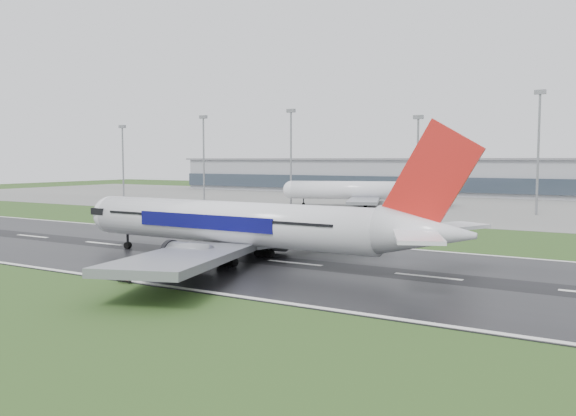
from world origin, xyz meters
The scene contains 12 objects.
ground centered at (0.00, 0.00, 0.00)m, with size 520.00×520.00×0.00m, color #254318.
runway centered at (0.00, 0.00, 0.05)m, with size 400.00×45.00×0.10m, color black.
apron centered at (0.00, 125.00, 0.04)m, with size 400.00×130.00×0.08m, color slate.
terminal centered at (0.00, 185.00, 7.50)m, with size 240.00×36.00×15.00m, color gray.
main_airliner centered at (34.31, -2.72, 9.69)m, with size 64.96×61.87×19.18m, color silver, non-canonical shape.
parked_airliner centered at (5.64, 104.10, 8.39)m, with size 56.73×52.82×16.63m, color silver, non-canonical shape.
runway_sign centered at (28.94, -22.94, 0.52)m, with size 2.30×0.26×1.04m, color black, non-canonical shape.
floodmast_0 centered at (-98.77, 100.00, 13.92)m, with size 0.64×0.64×27.83m, color gray.
floodmast_1 centered at (-57.16, 100.00, 15.09)m, with size 0.64×0.64×30.19m, color gray.
floodmast_2 centered at (-19.69, 100.00, 15.47)m, with size 0.64×0.64×30.93m, color gray.
floodmast_3 centered at (24.51, 100.00, 13.62)m, with size 0.64×0.64×27.23m, color gray.
floodmast_4 centered at (58.27, 100.00, 16.37)m, with size 0.64×0.64×32.73m, color gray.
Camera 1 is at (83.79, -75.33, 15.24)m, focal length 37.51 mm.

